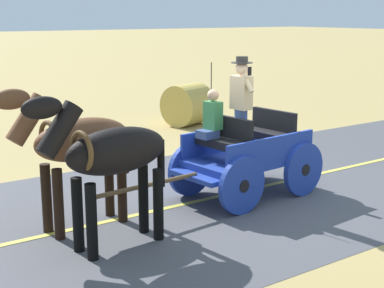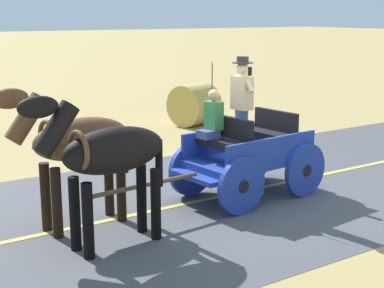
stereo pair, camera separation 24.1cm
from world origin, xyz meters
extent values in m
plane|color=tan|center=(0.00, 0.00, 0.00)|extent=(200.00, 200.00, 0.00)
cube|color=#4C4C51|center=(0.00, 0.00, 0.00)|extent=(6.12, 160.00, 0.01)
cube|color=#DBCC4C|center=(0.00, 0.00, 0.01)|extent=(0.12, 160.00, 0.00)
cube|color=#1E3899|center=(-0.21, 0.03, 0.66)|extent=(1.38, 2.29, 0.12)
cube|color=#1E3899|center=(-0.77, -0.02, 0.94)|extent=(0.24, 2.09, 0.44)
cube|color=#1E3899|center=(0.36, 0.08, 0.94)|extent=(0.24, 2.09, 0.44)
cube|color=#1E3899|center=(-0.31, 1.25, 0.56)|extent=(1.10, 0.33, 0.08)
cube|color=#1E3899|center=(-0.10, -1.16, 0.48)|extent=(0.73, 0.26, 0.06)
cube|color=black|center=(-0.26, 0.63, 1.04)|extent=(1.05, 0.45, 0.14)
cube|color=black|center=(-0.24, 0.46, 1.26)|extent=(1.02, 0.17, 0.44)
cube|color=black|center=(-0.16, -0.46, 1.04)|extent=(1.05, 0.45, 0.14)
cube|color=black|center=(-0.15, -0.64, 1.26)|extent=(1.02, 0.17, 0.44)
cylinder|color=#1E3899|center=(-0.92, 0.74, 0.48)|extent=(0.18, 0.97, 0.96)
cylinder|color=black|center=(-0.92, 0.74, 0.48)|extent=(0.14, 0.22, 0.21)
cylinder|color=#1E3899|center=(0.37, 0.86, 0.48)|extent=(0.18, 0.97, 0.96)
cylinder|color=black|center=(0.37, 0.86, 0.48)|extent=(0.14, 0.22, 0.21)
cylinder|color=#1E3899|center=(-0.79, -0.79, 0.48)|extent=(0.18, 0.97, 0.96)
cylinder|color=black|center=(-0.79, -0.79, 0.48)|extent=(0.14, 0.22, 0.21)
cylinder|color=#1E3899|center=(0.51, -0.68, 0.48)|extent=(0.18, 0.97, 0.96)
cylinder|color=black|center=(0.51, -0.68, 0.48)|extent=(0.14, 0.22, 0.21)
cylinder|color=brown|center=(-0.40, 2.22, 0.61)|extent=(0.24, 2.00, 0.07)
cylinder|color=black|center=(0.04, 0.66, 1.74)|extent=(0.02, 0.02, 1.30)
cylinder|color=#384C7F|center=(-0.38, 0.35, 1.17)|extent=(0.22, 0.22, 0.90)
cube|color=tan|center=(-0.38, 0.35, 1.90)|extent=(0.36, 0.25, 0.56)
sphere|color=beige|center=(-0.38, 0.35, 2.30)|extent=(0.22, 0.22, 0.22)
cylinder|color=black|center=(-0.38, 0.35, 2.40)|extent=(0.36, 0.36, 0.01)
cylinder|color=black|center=(-0.38, 0.35, 2.45)|extent=(0.20, 0.20, 0.10)
cylinder|color=tan|center=(-0.57, 0.37, 2.08)|extent=(0.27, 0.10, 0.32)
cube|color=black|center=(-0.63, 0.39, 2.28)|extent=(0.03, 0.07, 0.14)
cube|color=#384C7F|center=(-0.02, 0.78, 1.18)|extent=(0.31, 0.34, 0.14)
cube|color=#387F47|center=(-0.01, 0.66, 1.49)|extent=(0.32, 0.23, 0.48)
sphere|color=tan|center=(-0.01, 0.66, 1.84)|extent=(0.20, 0.20, 0.20)
ellipsoid|color=black|center=(-0.93, 2.98, 1.37)|extent=(0.70, 1.61, 0.64)
cylinder|color=black|center=(-1.16, 3.51, 0.53)|extent=(0.15, 0.15, 1.05)
cylinder|color=black|center=(-0.80, 3.54, 0.53)|extent=(0.15, 0.15, 1.05)
cylinder|color=black|center=(-1.06, 2.42, 0.53)|extent=(0.15, 0.15, 1.05)
cylinder|color=black|center=(-0.70, 2.45, 0.53)|extent=(0.15, 0.15, 1.05)
cylinder|color=black|center=(-1.01, 3.82, 1.77)|extent=(0.32, 0.67, 0.73)
ellipsoid|color=black|center=(-1.03, 4.04, 2.07)|extent=(0.27, 0.56, 0.28)
cube|color=black|center=(-1.01, 3.80, 1.81)|extent=(0.11, 0.51, 0.56)
cylinder|color=black|center=(-0.86, 2.24, 1.07)|extent=(0.11, 0.11, 0.70)
torus|color=brown|center=(-0.98, 3.52, 1.45)|extent=(0.55, 0.12, 0.55)
ellipsoid|color=brown|center=(0.00, 3.06, 1.37)|extent=(0.72, 1.61, 0.64)
cylinder|color=black|center=(-0.23, 3.59, 0.53)|extent=(0.15, 0.15, 1.05)
cylinder|color=black|center=(0.13, 3.62, 0.53)|extent=(0.15, 0.15, 1.05)
cylinder|color=black|center=(-0.12, 2.50, 0.53)|extent=(0.15, 0.15, 1.05)
cylinder|color=black|center=(0.24, 2.54, 0.53)|extent=(0.15, 0.15, 1.05)
cylinder|color=brown|center=(-0.08, 3.90, 1.77)|extent=(0.32, 0.67, 0.73)
ellipsoid|color=brown|center=(-0.11, 4.12, 2.07)|extent=(0.27, 0.56, 0.28)
cube|color=black|center=(-0.08, 3.88, 1.81)|extent=(0.11, 0.51, 0.56)
cylinder|color=black|center=(0.08, 2.32, 1.07)|extent=(0.11, 0.11, 0.70)
torus|color=brown|center=(-0.05, 3.60, 1.45)|extent=(0.55, 0.13, 0.55)
cylinder|color=gold|center=(5.88, -2.87, 0.60)|extent=(1.48, 1.42, 1.20)
camera|label=1|loc=(-7.71, 6.48, 3.19)|focal=53.56mm
camera|label=2|loc=(-7.85, 6.28, 3.19)|focal=53.56mm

